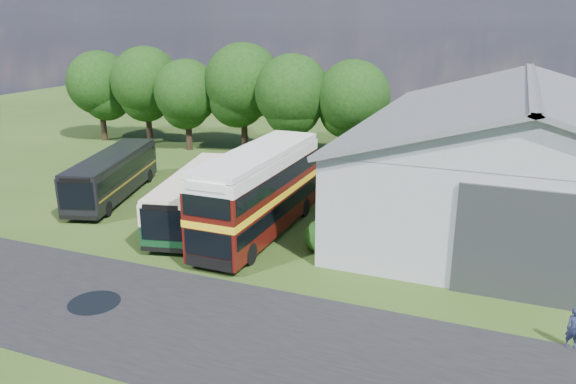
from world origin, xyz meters
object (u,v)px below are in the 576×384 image
at_px(bus_maroon_double, 259,193).
at_px(bus_dark_single, 113,175).
at_px(bus_green_single, 195,197).
at_px(visitor_a, 574,329).
at_px(storage_shed, 524,148).

bearing_deg(bus_maroon_double, bus_dark_single, 168.30).
relative_size(bus_green_single, visitor_a, 6.91).
xyz_separation_m(bus_green_single, visitor_a, (19.74, -6.39, -0.77)).
height_order(storage_shed, bus_maroon_double, storage_shed).
bearing_deg(storage_shed, bus_dark_single, -165.21).
xyz_separation_m(storage_shed, visitor_a, (2.11, -15.11, -3.38)).
relative_size(storage_shed, bus_green_single, 2.27).
height_order(bus_dark_single, visitor_a, bus_dark_single).
bearing_deg(bus_dark_single, bus_green_single, -31.64).
height_order(storage_shed, bus_green_single, storage_shed).
xyz_separation_m(storage_shed, bus_maroon_double, (-13.27, -9.18, -1.76)).
distance_m(storage_shed, visitor_a, 15.63).
distance_m(bus_maroon_double, bus_dark_single, 12.21).
distance_m(storage_shed, bus_maroon_double, 16.23).
bearing_deg(visitor_a, bus_green_single, 149.53).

